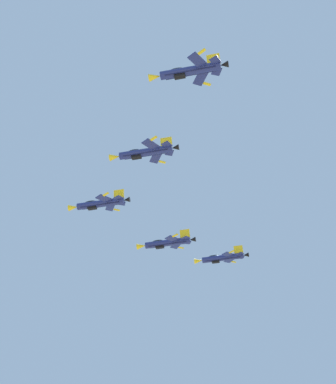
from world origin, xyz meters
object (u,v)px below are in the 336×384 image
fighter_jet_lead (99,204)px  fighter_jet_right_wing (167,243)px  fighter_jet_left_wing (144,152)px  fighter_jet_left_outer (189,71)px  fighter_jet_right_outer (222,258)px

fighter_jet_lead → fighter_jet_right_wing: bearing=-42.3°
fighter_jet_left_wing → fighter_jet_left_outer: size_ratio=1.00×
fighter_jet_right_wing → fighter_jet_lead: bearing=137.7°
fighter_jet_left_wing → fighter_jet_right_outer: (33.33, 32.40, 3.84)m
fighter_jet_right_outer → fighter_jet_left_outer: bearing=-179.8°
fighter_jet_right_wing → fighter_jet_left_outer: fighter_jet_left_outer is taller
fighter_jet_left_wing → fighter_jet_left_outer: (2.56, -21.37, 1.06)m
fighter_jet_left_wing → fighter_jet_left_outer: fighter_jet_left_outer is taller
fighter_jet_left_wing → fighter_jet_right_outer: fighter_jet_right_outer is taller
fighter_jet_left_wing → fighter_jet_right_wing: (14.22, 26.27, -0.95)m
fighter_jet_right_wing → fighter_jet_left_wing: bearing=-178.4°
fighter_jet_right_wing → fighter_jet_right_outer: bearing=-42.2°
fighter_jet_lead → fighter_jet_right_outer: size_ratio=1.00×
fighter_jet_left_outer → fighter_jet_right_outer: (30.77, 53.77, 2.78)m
fighter_jet_lead → fighter_jet_left_outer: (8.31, -41.27, -0.00)m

